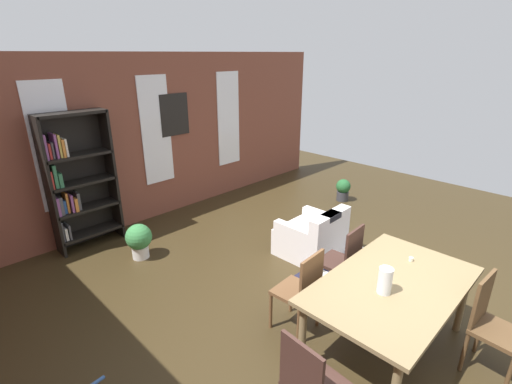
{
  "coord_description": "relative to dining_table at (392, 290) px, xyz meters",
  "views": [
    {
      "loc": [
        -3.21,
        -1.36,
        2.78
      ],
      "look_at": [
        0.07,
        1.89,
        1.03
      ],
      "focal_mm": 25.71,
      "sensor_mm": 36.0,
      "label": 1
    }
  ],
  "objects": [
    {
      "name": "dining_chair_near_right",
      "position": [
        0.41,
        -0.76,
        -0.17
      ],
      "size": [
        0.43,
        0.43,
        0.95
      ],
      "color": "brown",
      "rests_on": "ground"
    },
    {
      "name": "ground_plane",
      "position": [
        0.24,
        0.23,
        -0.68
      ],
      "size": [
        10.99,
        10.99,
        0.0
      ],
      "primitive_type": "plane",
      "color": "#352916"
    },
    {
      "name": "dining_table",
      "position": [
        0.0,
        0.0,
        0.0
      ],
      "size": [
        1.78,
        1.07,
        0.76
      ],
      "color": "olive",
      "rests_on": "ground"
    },
    {
      "name": "bookshelf_tall",
      "position": [
        -1.24,
        4.26,
        0.35
      ],
      "size": [
        0.94,
        0.32,
        2.03
      ],
      "color": "black",
      "rests_on": "ground"
    },
    {
      "name": "potted_plant_by_shelf",
      "position": [
        3.12,
        2.45,
        -0.45
      ],
      "size": [
        0.28,
        0.28,
        0.44
      ],
      "color": "#333338",
      "rests_on": "ground"
    },
    {
      "name": "potted_plant_corner",
      "position": [
        -0.84,
        3.33,
        -0.39
      ],
      "size": [
        0.37,
        0.37,
        0.52
      ],
      "color": "silver",
      "rests_on": "ground"
    },
    {
      "name": "vase_on_table",
      "position": [
        -0.2,
        0.0,
        0.2
      ],
      "size": [
        0.13,
        0.13,
        0.25
      ],
      "primitive_type": "cylinder",
      "color": "silver",
      "rests_on": "dining_table"
    },
    {
      "name": "back_wall_brick",
      "position": [
        0.24,
        4.51,
        0.72
      ],
      "size": [
        8.02,
        0.12,
        2.81
      ],
      "primitive_type": "cube",
      "color": "brown",
      "rests_on": "ground"
    },
    {
      "name": "dining_chair_far_right",
      "position": [
        0.4,
        0.76,
        -0.17
      ],
      "size": [
        0.42,
        0.42,
        0.95
      ],
      "color": "#39231D",
      "rests_on": "ground"
    },
    {
      "name": "tealight_candle_0",
      "position": [
        0.5,
        0.05,
        0.1
      ],
      "size": [
        0.04,
        0.04,
        0.04
      ],
      "primitive_type": "cylinder",
      "color": "silver",
      "rests_on": "dining_table"
    },
    {
      "name": "dining_chair_head_left",
      "position": [
        -1.26,
        0.0,
        -0.17
      ],
      "size": [
        0.42,
        0.42,
        0.95
      ],
      "color": "#3F2720",
      "rests_on": "ground"
    },
    {
      "name": "window_pane_1",
      "position": [
        0.24,
        4.44,
        0.86
      ],
      "size": [
        0.55,
        0.02,
        1.82
      ],
      "primitive_type": "cube",
      "color": "white"
    },
    {
      "name": "armchair_white",
      "position": [
        0.96,
        1.61,
        -0.41
      ],
      "size": [
        0.81,
        0.81,
        0.75
      ],
      "color": "silver",
      "rests_on": "ground"
    },
    {
      "name": "window_pane_0",
      "position": [
        -1.4,
        4.44,
        0.86
      ],
      "size": [
        0.55,
        0.02,
        1.82
      ],
      "primitive_type": "cube",
      "color": "white"
    },
    {
      "name": "dining_chair_far_left",
      "position": [
        -0.4,
        0.76,
        -0.17
      ],
      "size": [
        0.42,
        0.42,
        0.95
      ],
      "color": "brown",
      "rests_on": "ground"
    },
    {
      "name": "striped_rug",
      "position": [
        0.98,
        1.02,
        -0.68
      ],
      "size": [
        1.44,
        0.85,
        0.01
      ],
      "color": "#1E1E33",
      "rests_on": "ground"
    },
    {
      "name": "window_pane_2",
      "position": [
        1.88,
        4.44,
        0.86
      ],
      "size": [
        0.55,
        0.02,
        1.82
      ],
      "primitive_type": "cube",
      "color": "white"
    },
    {
      "name": "framed_picture",
      "position": [
        0.62,
        4.44,
        1.09
      ],
      "size": [
        0.56,
        0.03,
        0.72
      ],
      "primitive_type": "cube",
      "color": "black"
    }
  ]
}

